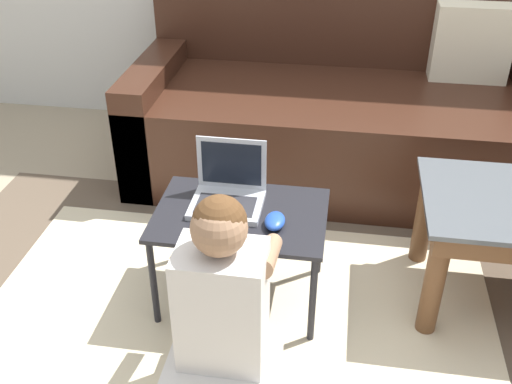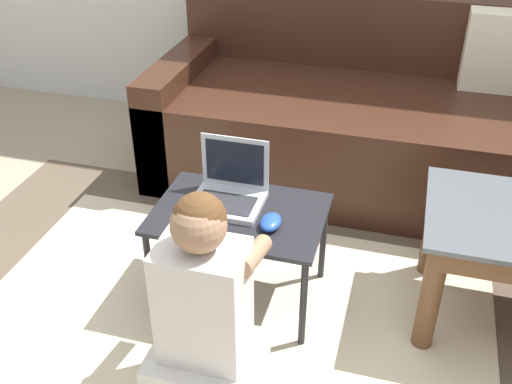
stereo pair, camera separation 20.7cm
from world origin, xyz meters
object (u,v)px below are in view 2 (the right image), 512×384
(couch, at_px, (364,119))
(computer_mouse, at_px, (271,222))
(laptop_desk, at_px, (239,222))
(laptop, at_px, (229,193))
(person_seated, at_px, (205,313))

(couch, distance_m, computer_mouse, 1.14)
(computer_mouse, bearing_deg, couch, 80.74)
(laptop_desk, height_order, computer_mouse, computer_mouse)
(couch, relative_size, laptop_desk, 3.28)
(couch, xyz_separation_m, computer_mouse, (-0.18, -1.12, 0.11))
(laptop_desk, xyz_separation_m, computer_mouse, (0.13, -0.06, 0.06))
(laptop, bearing_deg, laptop_desk, -45.11)
(couch, bearing_deg, laptop, -109.80)
(couch, relative_size, person_seated, 2.72)
(couch, bearing_deg, computer_mouse, -99.26)
(laptop, bearing_deg, computer_mouse, -31.10)
(laptop, distance_m, computer_mouse, 0.21)
(couch, distance_m, laptop_desk, 1.11)
(couch, xyz_separation_m, laptop, (-0.36, -1.01, 0.13))
(laptop_desk, bearing_deg, couch, 73.78)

